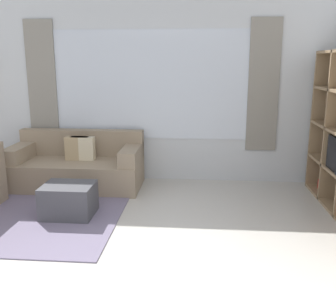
# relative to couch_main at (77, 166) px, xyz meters

# --- Properties ---
(wall_back) EXTENTS (6.59, 0.11, 2.70)m
(wall_back) POSITION_rel_couch_main_xyz_m (1.03, 0.47, 1.06)
(wall_back) COLOR silver
(wall_back) RESTS_ON ground_plane
(area_rug) EXTENTS (2.48, 2.28, 0.01)m
(area_rug) POSITION_rel_couch_main_xyz_m (-0.39, -0.99, -0.29)
(area_rug) COLOR slate
(area_rug) RESTS_ON ground_plane
(couch_main) EXTENTS (1.87, 0.85, 0.79)m
(couch_main) POSITION_rel_couch_main_xyz_m (0.00, 0.00, 0.00)
(couch_main) COLOR gray
(couch_main) RESTS_ON ground_plane
(ottoman) EXTENTS (0.59, 0.47, 0.39)m
(ottoman) POSITION_rel_couch_main_xyz_m (0.25, -1.10, -0.10)
(ottoman) COLOR #47474C
(ottoman) RESTS_ON ground_plane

